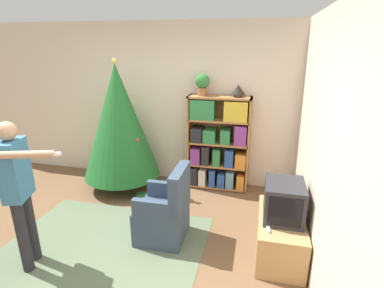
{
  "coord_description": "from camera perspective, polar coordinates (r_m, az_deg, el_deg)",
  "views": [
    {
      "loc": [
        1.39,
        -2.52,
        2.24
      ],
      "look_at": [
        0.56,
        0.96,
        1.05
      ],
      "focal_mm": 28.0,
      "sensor_mm": 36.0,
      "label": 1
    }
  ],
  "objects": [
    {
      "name": "wall_back",
      "position": [
        4.99,
        -3.07,
        7.53
      ],
      "size": [
        8.0,
        0.1,
        2.6
      ],
      "color": "beige",
      "rests_on": "ground_plane"
    },
    {
      "name": "book_pile_near_tree",
      "position": [
        4.74,
        -9.35,
        -9.64
      ],
      "size": [
        0.22,
        0.19,
        0.06
      ],
      "color": "gold",
      "rests_on": "ground_plane"
    },
    {
      "name": "television",
      "position": [
        3.38,
        17.08,
        -10.28
      ],
      "size": [
        0.4,
        0.49,
        0.41
      ],
      "color": "#28282D",
      "rests_on": "tv_stand"
    },
    {
      "name": "standing_person",
      "position": [
        3.41,
        -30.16,
        -6.83
      ],
      "size": [
        0.71,
        0.45,
        1.57
      ],
      "rotation": [
        0.0,
        0.0,
        -1.27
      ],
      "color": "#232328",
      "rests_on": "ground_plane"
    },
    {
      "name": "tv_stand",
      "position": [
        3.6,
        16.41,
        -16.34
      ],
      "size": [
        0.49,
        0.94,
        0.46
      ],
      "color": "tan",
      "rests_on": "ground_plane"
    },
    {
      "name": "area_rug",
      "position": [
        3.8,
        -16.76,
        -18.57
      ],
      "size": [
        2.29,
        1.84,
        0.01
      ],
      "color": "#56664C",
      "rests_on": "ground_plane"
    },
    {
      "name": "bookshelf",
      "position": [
        4.74,
        4.98,
        0.09
      ],
      "size": [
        0.97,
        0.32,
        1.5
      ],
      "color": "#A8703D",
      "rests_on": "ground_plane"
    },
    {
      "name": "armchair",
      "position": [
        3.67,
        -5.18,
        -13.14
      ],
      "size": [
        0.58,
        0.57,
        0.92
      ],
      "rotation": [
        0.0,
        0.0,
        -1.56
      ],
      "color": "#334256",
      "rests_on": "ground_plane"
    },
    {
      "name": "game_remote",
      "position": [
        3.22,
        14.31,
        -15.45
      ],
      "size": [
        0.04,
        0.12,
        0.02
      ],
      "color": "white",
      "rests_on": "tv_stand"
    },
    {
      "name": "potted_plant",
      "position": [
        4.59,
        2.0,
        11.55
      ],
      "size": [
        0.22,
        0.22,
        0.33
      ],
      "color": "#935B38",
      "rests_on": "bookshelf"
    },
    {
      "name": "wall_right",
      "position": [
        2.76,
        25.35,
        -3.38
      ],
      "size": [
        0.1,
        8.0,
        2.6
      ],
      "color": "beige",
      "rests_on": "ground_plane"
    },
    {
      "name": "table_lamp",
      "position": [
        4.53,
        8.81,
        10.12
      ],
      "size": [
        0.2,
        0.2,
        0.18
      ],
      "color": "#473828",
      "rests_on": "bookshelf"
    },
    {
      "name": "ground_plane",
      "position": [
        3.64,
        -12.96,
        -20.06
      ],
      "size": [
        14.0,
        14.0,
        0.0
      ],
      "primitive_type": "plane",
      "color": "brown"
    },
    {
      "name": "christmas_tree",
      "position": [
        4.79,
        -13.73,
        4.1
      ],
      "size": [
        1.2,
        1.2,
        2.05
      ],
      "color": "#4C3323",
      "rests_on": "ground_plane"
    }
  ]
}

